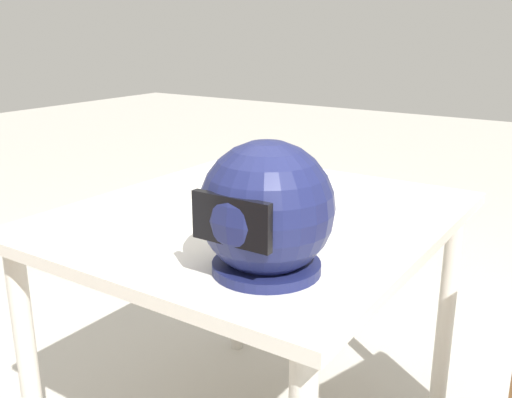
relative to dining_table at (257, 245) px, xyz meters
The scene contains 4 objects.
dining_table is the anchor object (origin of this frame).
pizza_plate 0.13m from the dining_table, 53.62° to the right, with size 0.32×0.32×0.01m, color white.
pizza 0.15m from the dining_table, 53.36° to the right, with size 0.29×0.29×0.05m.
motorcycle_helmet 0.44m from the dining_table, 126.42° to the left, with size 0.26×0.26×0.26m.
Camera 1 is at (-0.79, 1.18, 1.21)m, focal length 40.35 mm.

